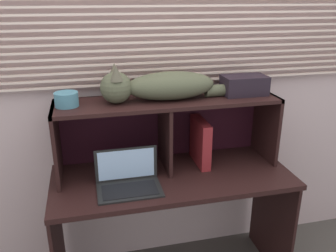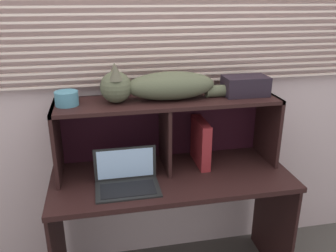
{
  "view_description": "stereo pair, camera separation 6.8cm",
  "coord_description": "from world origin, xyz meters",
  "px_view_note": "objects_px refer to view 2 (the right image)",
  "views": [
    {
      "loc": [
        -0.45,
        -1.57,
        1.78
      ],
      "look_at": [
        0.0,
        0.33,
        1.03
      ],
      "focal_mm": 37.96,
      "sensor_mm": 36.0,
      "label": 1
    },
    {
      "loc": [
        -0.39,
        -1.59,
        1.78
      ],
      "look_at": [
        0.0,
        0.33,
        1.03
      ],
      "focal_mm": 37.96,
      "sensor_mm": 36.0,
      "label": 2
    }
  ],
  "objects_px": {
    "laptop": "(127,180)",
    "binder_upright": "(201,142)",
    "storage_box": "(245,86)",
    "book_stack": "(129,166)",
    "small_basket": "(67,98)",
    "cat": "(160,86)"
  },
  "relations": [
    {
      "from": "cat",
      "to": "laptop",
      "type": "bearing_deg",
      "value": -138.65
    },
    {
      "from": "small_basket",
      "to": "storage_box",
      "type": "relative_size",
      "value": 0.48
    },
    {
      "from": "cat",
      "to": "small_basket",
      "type": "height_order",
      "value": "cat"
    },
    {
      "from": "cat",
      "to": "binder_upright",
      "type": "distance_m",
      "value": 0.45
    },
    {
      "from": "binder_upright",
      "to": "small_basket",
      "type": "bearing_deg",
      "value": 180.0
    },
    {
      "from": "cat",
      "to": "binder_upright",
      "type": "bearing_deg",
      "value": 0.0
    },
    {
      "from": "binder_upright",
      "to": "small_basket",
      "type": "xyz_separation_m",
      "value": [
        -0.77,
        0.0,
        0.33
      ]
    },
    {
      "from": "cat",
      "to": "binder_upright",
      "type": "xyz_separation_m",
      "value": [
        0.25,
        0.0,
        -0.37
      ]
    },
    {
      "from": "laptop",
      "to": "cat",
      "type": "bearing_deg",
      "value": 41.35
    },
    {
      "from": "cat",
      "to": "storage_box",
      "type": "xyz_separation_m",
      "value": [
        0.51,
        0.0,
        -0.03
      ]
    },
    {
      "from": "cat",
      "to": "laptop",
      "type": "xyz_separation_m",
      "value": [
        -0.23,
        -0.2,
        -0.47
      ]
    },
    {
      "from": "laptop",
      "to": "book_stack",
      "type": "height_order",
      "value": "laptop"
    },
    {
      "from": "binder_upright",
      "to": "book_stack",
      "type": "xyz_separation_m",
      "value": [
        -0.44,
        0.0,
        -0.12
      ]
    },
    {
      "from": "book_stack",
      "to": "small_basket",
      "type": "xyz_separation_m",
      "value": [
        -0.32,
        -0.0,
        0.44
      ]
    },
    {
      "from": "cat",
      "to": "binder_upright",
      "type": "height_order",
      "value": "cat"
    },
    {
      "from": "cat",
      "to": "laptop",
      "type": "height_order",
      "value": "cat"
    },
    {
      "from": "book_stack",
      "to": "storage_box",
      "type": "height_order",
      "value": "storage_box"
    },
    {
      "from": "binder_upright",
      "to": "book_stack",
      "type": "bearing_deg",
      "value": 179.79
    },
    {
      "from": "binder_upright",
      "to": "storage_box",
      "type": "relative_size",
      "value": 1.08
    },
    {
      "from": "book_stack",
      "to": "small_basket",
      "type": "height_order",
      "value": "small_basket"
    },
    {
      "from": "binder_upright",
      "to": "small_basket",
      "type": "height_order",
      "value": "small_basket"
    },
    {
      "from": "laptop",
      "to": "binder_upright",
      "type": "xyz_separation_m",
      "value": [
        0.47,
        0.2,
        0.1
      ]
    }
  ]
}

